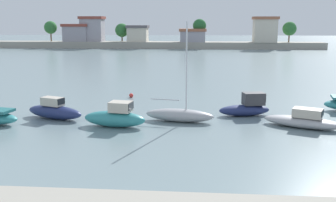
% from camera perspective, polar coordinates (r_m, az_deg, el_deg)
% --- Properties ---
extents(moored_boat_3, '(4.78, 2.91, 1.53)m').
position_cam_1_polar(moored_boat_3, '(29.00, -16.21, -1.39)').
color(moored_boat_3, navy).
rests_on(moored_boat_3, ground).
extents(moored_boat_4, '(4.34, 2.00, 1.69)m').
position_cam_1_polar(moored_boat_4, '(25.88, -7.66, -2.35)').
color(moored_boat_4, teal).
rests_on(moored_boat_4, ground).
extents(moored_boat_5, '(4.95, 2.16, 6.81)m').
position_cam_1_polar(moored_boat_5, '(27.05, 1.68, -2.01)').
color(moored_boat_5, '#9E9EA3').
rests_on(moored_boat_5, ground).
extents(moored_boat_6, '(3.96, 2.04, 1.70)m').
position_cam_1_polar(moored_boat_6, '(29.29, 11.39, -0.90)').
color(moored_boat_6, navy).
rests_on(moored_boat_6, ground).
extents(moored_boat_7, '(5.31, 3.58, 1.28)m').
position_cam_1_polar(moored_boat_7, '(27.01, 19.16, -2.72)').
color(moored_boat_7, '#9E9EA3').
rests_on(moored_boat_7, ground).
extents(mooring_buoy_2, '(0.39, 0.39, 0.39)m').
position_cam_1_polar(mooring_buoy_2, '(35.93, -5.38, 0.82)').
color(mooring_buoy_2, red).
rests_on(mooring_buoy_2, ground).
extents(distant_shoreline, '(91.47, 6.74, 8.38)m').
position_cam_1_polar(distant_shoreline, '(105.93, -2.15, 9.14)').
color(distant_shoreline, '#9E998C').
rests_on(distant_shoreline, ground).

